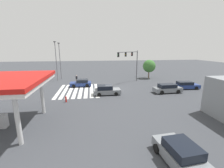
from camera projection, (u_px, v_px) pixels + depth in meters
ground_plane at (112, 89)px, 28.27m from camera, size 140.90×140.90×0.00m
crosswalk_markings at (78, 90)px, 27.42m from camera, size 9.60×7.25×0.01m
traffic_signal_mast at (131, 59)px, 32.45m from camera, size 5.85×5.85×7.04m
car_0 at (81, 83)px, 30.28m from camera, size 2.20×4.16×1.44m
car_2 at (106, 90)px, 24.89m from camera, size 2.24×4.47×1.56m
car_3 at (186, 85)px, 28.51m from camera, size 2.27×4.76×1.40m
car_4 at (181, 155)px, 9.75m from camera, size 4.45×2.45×1.52m
car_5 at (167, 88)px, 25.96m from camera, size 2.23×4.90×1.53m
pedestrian at (77, 78)px, 33.73m from camera, size 0.41×0.41×1.67m
street_light_pole_a at (56, 58)px, 34.46m from camera, size 0.80×0.36×9.09m
street_light_pole_b at (60, 58)px, 36.50m from camera, size 0.80×0.36×8.88m
tree_corner_a at (149, 66)px, 38.34m from camera, size 3.20×3.20×4.73m
fire_hydrant at (66, 99)px, 21.31m from camera, size 0.22×0.22×0.86m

